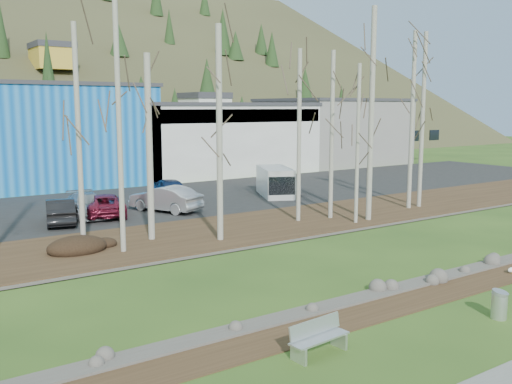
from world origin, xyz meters
TOP-DOWN VIEW (x-y plane):
  - ground at (0.00, 0.00)m, footprint 200.00×200.00m
  - dirt_strip at (0.00, 2.10)m, footprint 80.00×1.80m
  - near_bank_rocks at (0.00, 3.10)m, footprint 80.00×0.80m
  - river at (0.00, 7.20)m, footprint 80.00×8.00m
  - far_bank_rocks at (0.00, 11.30)m, footprint 80.00×0.80m
  - far_bank at (0.00, 14.50)m, footprint 80.00×7.00m
  - parking_lot at (0.00, 25.00)m, footprint 80.00×14.00m
  - building_blue at (-6.00, 39.00)m, footprint 20.40×12.24m
  - building_white at (12.00, 38.98)m, footprint 18.36×12.24m
  - building_grey at (28.00, 39.00)m, footprint 14.28×12.24m
  - bench_intact at (-6.67, 0.64)m, footprint 1.83×0.69m
  - litter_bin at (-0.45, -0.55)m, footprint 0.61×0.61m
  - seagull at (4.24, 1.94)m, footprint 0.42×0.20m
  - dirt_mound at (-8.81, 14.28)m, footprint 2.61×1.84m
  - birch_1 at (-8.31, 14.94)m, footprint 0.23×0.23m
  - birch_2 at (-5.11, 14.69)m, footprint 0.31×0.31m
  - birch_3 at (-7.11, 13.21)m, footprint 0.23×0.23m
  - birch_4 at (-2.46, 12.74)m, footprint 0.29×0.29m
  - birch_5 at (3.45, 14.23)m, footprint 0.23×0.23m
  - birch_6 at (5.73, 12.05)m, footprint 0.20×0.20m
  - birch_7 at (6.90, 12.25)m, footprint 0.30×0.30m
  - birch_8 at (5.48, 13.85)m, footprint 0.24×0.24m
  - birch_9 at (12.65, 13.51)m, footprint 0.26×0.26m
  - birch_10 at (11.69, 13.51)m, footprint 0.26×0.26m
  - car_1 at (-7.68, 20.88)m, footprint 2.38×4.39m
  - car_2 at (-4.93, 21.64)m, footprint 3.34×5.07m
  - car_3 at (-5.80, 22.11)m, footprint 2.24×4.68m
  - car_4 at (0.34, 23.76)m, footprint 2.65×4.83m
  - car_5 at (-1.39, 21.04)m, footprint 3.39×4.95m
  - car_6 at (9.27, 23.13)m, footprint 3.67×4.79m
  - van_white at (7.65, 22.11)m, footprint 3.64×4.97m

SIDE VIEW (x-z plane):
  - ground at x=0.00m, z-range 0.00..0.00m
  - near_bank_rocks at x=0.00m, z-range -0.25..0.25m
  - river at x=0.00m, z-range -0.45..0.45m
  - far_bank_rocks at x=0.00m, z-range -0.23..0.23m
  - dirt_strip at x=0.00m, z-range 0.00..0.03m
  - parking_lot at x=0.00m, z-range 0.00..0.14m
  - far_bank at x=0.00m, z-range 0.00..0.15m
  - seagull at x=4.24m, z-range 0.02..0.32m
  - dirt_mound at x=-8.81m, z-range 0.15..0.66m
  - litter_bin at x=-0.45m, z-range 0.00..0.81m
  - bench_intact at x=-6.67m, z-range 0.00..0.90m
  - car_6 at x=9.27m, z-range 0.14..1.43m
  - car_2 at x=-4.93m, z-range 0.14..1.43m
  - car_3 at x=-5.80m, z-range 0.14..1.46m
  - car_1 at x=-7.68m, z-range 0.14..1.51m
  - car_5 at x=-1.39m, z-range 0.14..1.69m
  - car_4 at x=0.34m, z-range 0.14..1.70m
  - van_white at x=7.65m, z-range 0.14..2.15m
  - building_white at x=12.00m, z-range 0.01..6.81m
  - building_grey at x=28.00m, z-range 0.01..7.31m
  - building_blue at x=-6.00m, z-range 0.01..8.31m
  - birch_6 at x=5.73m, z-range 0.15..8.68m
  - birch_2 at x=-5.11m, z-range 0.15..8.86m
  - birch_8 at x=5.48m, z-range 0.15..9.48m
  - birch_5 at x=3.45m, z-range 0.15..9.49m
  - birch_1 at x=-8.31m, z-range 0.15..10.02m
  - birch_4 at x=-2.46m, z-range 0.15..10.14m
  - birch_9 at x=12.65m, z-range 0.15..10.95m
  - birch_10 at x=11.69m, z-range 0.15..10.95m
  - birch_3 at x=-7.11m, z-range 0.15..11.24m
  - birch_7 at x=6.90m, z-range 0.15..11.74m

